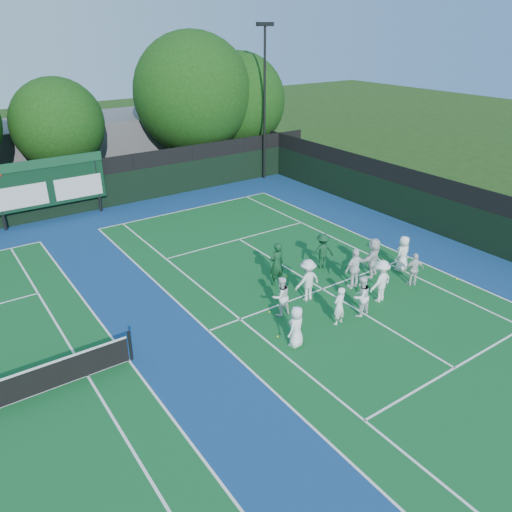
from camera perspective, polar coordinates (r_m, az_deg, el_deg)
ground at (r=20.48m, az=9.46°, el=-4.88°), size 120.00×120.00×0.00m
court_apron at (r=18.13m, az=-6.89°, el=-9.03°), size 34.00×32.00×0.01m
near_court at (r=21.09m, az=7.60°, el=-3.76°), size 11.05×23.85×0.01m
back_fence at (r=30.51m, az=-20.67°, el=6.84°), size 34.00×0.08×3.00m
divider_fence_right at (r=27.00m, az=22.21°, el=4.30°), size 0.08×32.00×3.00m
scoreboard at (r=29.68m, az=-22.57°, el=7.74°), size 6.00×0.21×3.55m
clubhouse at (r=38.84m, az=-18.35°, el=11.87°), size 18.00×6.00×4.00m
light_pole_right at (r=34.85m, az=0.99°, el=18.89°), size 1.20×0.30×10.12m
tree_c at (r=33.44m, az=-21.46°, el=13.63°), size 5.52×5.52×7.29m
tree_d at (r=36.55m, az=-7.05°, el=17.68°), size 8.18×8.18×9.76m
tree_e at (r=38.51m, az=-1.92°, el=17.09°), size 6.91×6.91×8.34m
tennis_ball_0 at (r=17.92m, az=2.48°, el=-9.17°), size 0.07×0.07×0.07m
tennis_ball_2 at (r=23.33m, az=21.99°, el=-2.46°), size 0.07×0.07×0.07m
tennis_ball_3 at (r=19.30m, az=1.53°, el=-6.41°), size 0.07×0.07×0.07m
tennis_ball_4 at (r=21.87m, az=3.53°, el=-2.38°), size 0.07×0.07×0.07m
tennis_ball_5 at (r=24.16m, az=14.35°, el=-0.36°), size 0.07×0.07×0.07m
player_front_0 at (r=17.16m, az=4.64°, el=-8.06°), size 0.86×0.71×1.52m
player_front_1 at (r=18.53m, az=9.49°, el=-5.64°), size 0.60×0.45×1.51m
player_front_2 at (r=19.17m, az=11.89°, el=-4.51°), size 0.86×0.70×1.64m
player_front_3 at (r=20.29m, az=14.07°, el=-2.78°), size 1.21×0.79×1.76m
player_front_4 at (r=21.94m, az=17.62°, el=-1.48°), size 0.93×0.68×1.46m
player_back_0 at (r=18.83m, az=2.86°, el=-4.61°), size 0.79×0.62×1.58m
player_back_1 at (r=19.86m, az=5.92°, el=-2.75°), size 1.15×0.67×1.76m
player_back_2 at (r=21.05m, az=11.23°, el=-1.42°), size 1.04×0.44×1.76m
player_back_3 at (r=22.19m, az=13.23°, el=-0.15°), size 1.74×1.10×1.79m
player_back_4 at (r=23.06m, az=16.45°, el=0.26°), size 0.86×0.61×1.64m
coach_left at (r=20.86m, az=2.39°, el=-0.93°), size 0.72×0.48×1.93m
coach_right at (r=22.56m, az=7.60°, el=0.57°), size 1.21×0.93×1.65m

